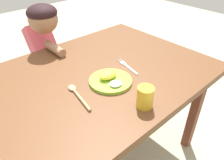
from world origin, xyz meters
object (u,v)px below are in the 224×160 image
(fork, at_px, (127,66))
(spoon, at_px, (77,94))
(plate, at_px, (110,80))
(person, at_px, (45,59))
(drinking_cup, at_px, (145,97))

(fork, relative_size, spoon, 0.89)
(plate, bearing_deg, person, 93.27)
(fork, relative_size, person, 0.20)
(fork, distance_m, spoon, 0.37)
(spoon, relative_size, drinking_cup, 2.22)
(plate, height_order, spoon, plate)
(drinking_cup, bearing_deg, person, 91.66)
(drinking_cup, height_order, person, person)
(spoon, xyz_separation_m, drinking_cup, (0.18, -0.27, 0.04))
(plate, xyz_separation_m, fork, (0.18, 0.05, -0.01))
(fork, height_order, spoon, spoon)
(drinking_cup, relative_size, person, 0.10)
(spoon, height_order, person, person)
(fork, height_order, person, person)
(fork, bearing_deg, person, 31.54)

